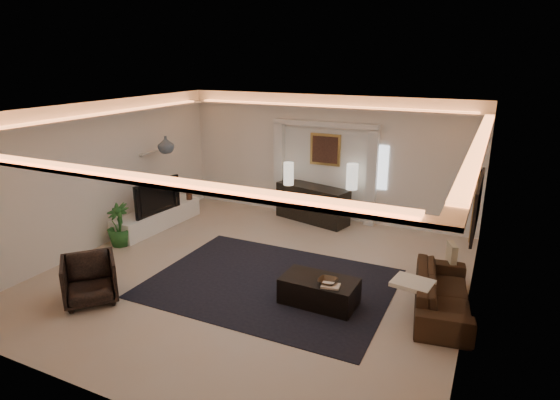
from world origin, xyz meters
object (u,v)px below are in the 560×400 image
at_px(console, 312,204).
at_px(sofa, 443,293).
at_px(coffee_table, 319,292).
at_px(armchair, 90,280).

xyz_separation_m(console, sofa, (3.29, -2.95, -0.11)).
height_order(console, sofa, console).
bearing_deg(sofa, coffee_table, 100.30).
xyz_separation_m(coffee_table, armchair, (-3.29, -1.47, 0.16)).
height_order(sofa, armchair, armchair).
relative_size(sofa, coffee_table, 1.71).
xyz_separation_m(console, armchair, (-1.76, -5.03, -0.03)).
relative_size(sofa, armchair, 2.48).
relative_size(coffee_table, armchair, 1.45).
relative_size(console, armchair, 2.19).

